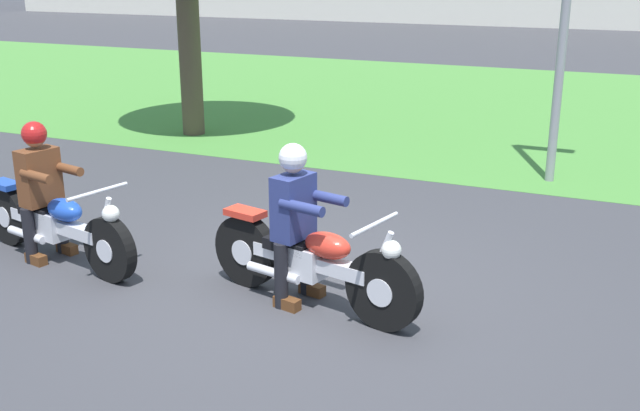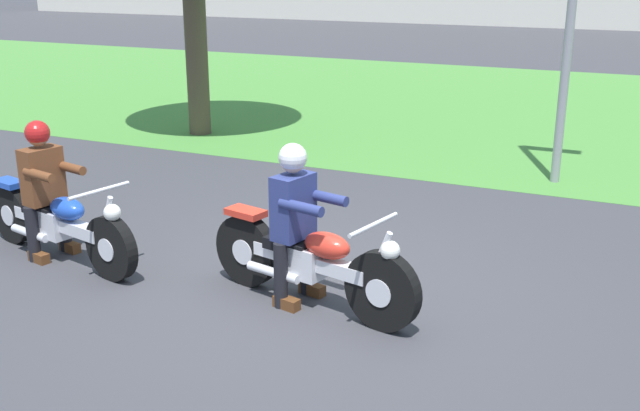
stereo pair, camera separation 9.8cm
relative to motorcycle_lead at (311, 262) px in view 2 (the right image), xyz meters
name	(u,v)px [view 2 (the right image)]	position (x,y,z in m)	size (l,w,h in m)	color
ground	(304,294)	(-0.15, 0.19, -0.40)	(120.00, 120.00, 0.00)	#38383D
grass_verge	(517,108)	(-0.15, 10.17, -0.40)	(60.00, 12.00, 0.01)	#478438
motorcycle_lead	(311,262)	(0.00, 0.00, 0.00)	(2.11, 0.76, 0.89)	black
rider_lead	(295,211)	(-0.16, 0.04, 0.42)	(0.62, 0.54, 1.41)	black
motorcycle_follow	(58,223)	(-2.72, -0.09, -0.02)	(2.23, 0.80, 0.87)	black
rider_follow	(44,179)	(-2.88, -0.05, 0.41)	(0.62, 0.54, 1.39)	black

